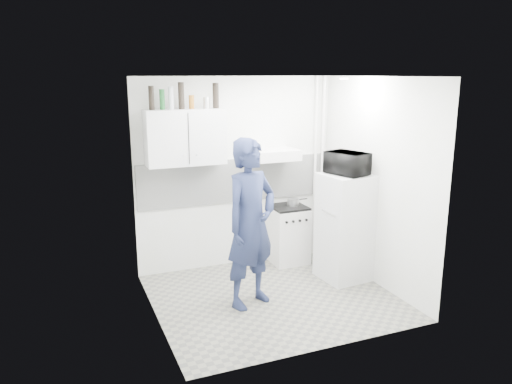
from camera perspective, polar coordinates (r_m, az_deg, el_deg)
name	(u,v)px	position (r m, az deg, el deg)	size (l,w,h in m)	color
floor	(273,297)	(6.16, 1.97, -11.92)	(2.80, 2.80, 0.00)	slate
ceiling	(275,76)	(5.57, 2.19, 13.06)	(2.80, 2.80, 0.00)	white
wall_back	(237,173)	(6.85, -2.24, 2.18)	(2.80, 2.80, 0.00)	white
wall_left	(152,204)	(5.32, -11.82, -1.40)	(2.60, 2.60, 0.00)	white
wall_right	(376,183)	(6.41, 13.55, 1.04)	(2.60, 2.60, 0.00)	white
person	(251,224)	(5.66, -0.59, -3.63)	(0.71, 0.47, 1.95)	#1E2647
stove	(288,235)	(7.12, 3.68, -4.93)	(0.50, 0.50, 0.79)	silver
fridge	(345,227)	(6.56, 10.11, -3.98)	(0.58, 0.58, 1.39)	silver
stove_top	(288,207)	(7.00, 3.73, -1.73)	(0.48, 0.48, 0.03)	black
saucepan	(293,202)	(7.03, 4.27, -1.15)	(0.17, 0.17, 0.09)	silver
microwave	(347,163)	(6.37, 10.41, 3.24)	(0.35, 0.51, 0.28)	black
bottle_a	(151,98)	(6.26, -11.87, 10.48)	(0.07, 0.07, 0.29)	black
bottle_b	(162,99)	(6.28, -10.68, 10.36)	(0.06, 0.06, 0.25)	#144C1E
bottle_c	(171,98)	(6.30, -9.69, 10.54)	(0.07, 0.07, 0.28)	#B2B7BC
bottle_d	(181,96)	(6.33, -8.54, 10.83)	(0.07, 0.07, 0.33)	black
canister_a	(192,102)	(6.37, -7.38, 10.17)	(0.07, 0.07, 0.17)	brown
canister_b	(206,103)	(6.42, -5.71, 10.13)	(0.08, 0.08, 0.15)	silver
bottle_e	(216,96)	(6.45, -4.63, 10.93)	(0.08, 0.08, 0.32)	black
upper_cabinet	(185,137)	(6.38, -8.11, 6.23)	(1.00, 0.35, 0.70)	silver
range_hood	(274,154)	(6.75, 2.08, 4.33)	(0.60, 0.50, 0.14)	silver
backsplash	(237,180)	(6.86, -2.19, 1.34)	(2.74, 0.03, 0.60)	white
pipe_a	(322,167)	(7.32, 7.59, 2.80)	(0.05, 0.05, 2.60)	silver
pipe_b	(315,168)	(7.27, 6.76, 2.74)	(0.04, 0.04, 2.60)	silver
ceiling_spot_fixture	(344,79)	(6.22, 10.03, 12.63)	(0.10, 0.10, 0.02)	white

